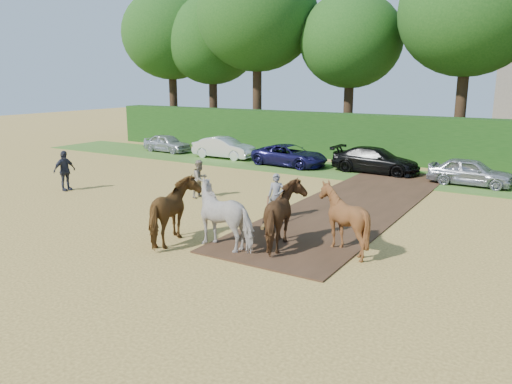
# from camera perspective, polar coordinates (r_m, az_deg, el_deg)

# --- Properties ---
(ground) EXTENTS (120.00, 120.00, 0.00)m
(ground) POSITION_cam_1_polar(r_m,az_deg,el_deg) (16.52, -2.22, -5.90)
(ground) COLOR gold
(ground) RESTS_ON ground
(earth_strip) EXTENTS (4.50, 17.00, 0.05)m
(earth_strip) POSITION_cam_1_polar(r_m,az_deg,el_deg) (21.90, 11.32, -1.33)
(earth_strip) COLOR #472D1C
(earth_strip) RESTS_ON ground
(grass_verge) EXTENTS (50.00, 5.00, 0.03)m
(grass_verge) POSITION_cam_1_polar(r_m,az_deg,el_deg) (28.85, 13.38, 1.98)
(grass_verge) COLOR #38601E
(grass_verge) RESTS_ON ground
(hedgerow) EXTENTS (46.00, 1.60, 3.00)m
(hedgerow) POSITION_cam_1_polar(r_m,az_deg,el_deg) (32.89, 16.00, 5.77)
(hedgerow) COLOR #14380F
(hedgerow) RESTS_ON ground
(spectator_near) EXTENTS (0.72, 0.89, 1.72)m
(spectator_near) POSITION_cam_1_polar(r_m,az_deg,el_deg) (22.72, -6.41, 1.51)
(spectator_near) COLOR #9F917D
(spectator_near) RESTS_ON ground
(spectator_far) EXTENTS (0.57, 1.17, 1.94)m
(spectator_far) POSITION_cam_1_polar(r_m,az_deg,el_deg) (25.64, -21.04, 2.29)
(spectator_far) COLOR #292B36
(spectator_far) RESTS_ON ground
(plough_team) EXTENTS (7.05, 5.95, 2.11)m
(plough_team) POSITION_cam_1_polar(r_m,az_deg,el_deg) (15.96, 0.18, -2.63)
(plough_team) COLOR brown
(plough_team) RESTS_ON ground
(parked_cars) EXTENTS (35.71, 3.26, 1.49)m
(parked_cars) POSITION_cam_1_polar(r_m,az_deg,el_deg) (28.44, 15.69, 3.09)
(parked_cars) COLOR #ACAFB2
(parked_cars) RESTS_ON ground
(treeline) EXTENTS (48.70, 10.60, 14.21)m
(treeline) POSITION_cam_1_polar(r_m,az_deg,el_deg) (36.38, 15.51, 18.25)
(treeline) COLOR #382616
(treeline) RESTS_ON ground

